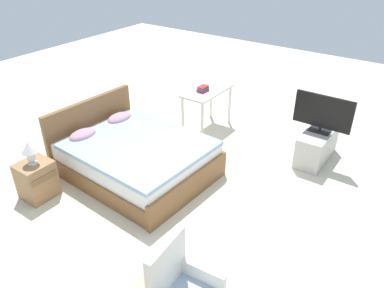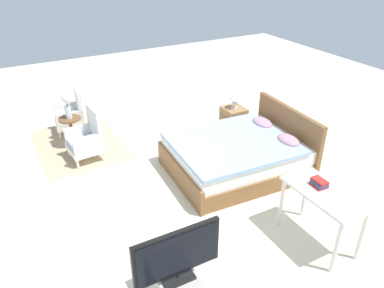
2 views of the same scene
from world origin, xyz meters
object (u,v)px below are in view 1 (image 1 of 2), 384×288
tv_stand (317,145)px  bed (134,156)px  tv_flatscreen (323,113)px  nightstand (37,180)px  table_lamp (29,150)px  vanity_desk (207,96)px  book_stack (203,89)px

tv_stand → bed: bearing=133.1°
tv_flatscreen → nightstand: bearing=138.3°
table_lamp → vanity_desk: (3.08, -0.80, -0.09)m
tv_flatscreen → book_stack: 2.07m
tv_stand → book_stack: 2.15m
nightstand → tv_stand: bearing=-41.7°
tv_stand → table_lamp: bearing=138.3°
nightstand → book_stack: (2.96, -0.78, 0.56)m
tv_stand → book_stack: (-0.23, 2.06, 0.57)m
table_lamp → tv_flatscreen: tv_flatscreen is taller
bed → vanity_desk: (1.88, -0.08, 0.36)m
bed → tv_stand: 2.91m
table_lamp → vanity_desk: 3.18m
bed → nightstand: 1.40m
table_lamp → nightstand: bearing=-90.0°
bed → vanity_desk: bearing=-2.5°
table_lamp → book_stack: 3.06m
tv_flatscreen → table_lamp: bearing=138.3°
book_stack → bed: bearing=177.9°
vanity_desk → book_stack: size_ratio=5.16×
bed → book_stack: 1.84m
table_lamp → tv_flatscreen: 4.27m
bed → nightstand: bearing=149.2°
vanity_desk → table_lamp: bearing=165.5°
nightstand → tv_stand: 4.27m
tv_flatscreen → book_stack: size_ratio=4.45×
nightstand → book_stack: 3.11m
bed → table_lamp: bed is taller
nightstand → tv_flatscreen: (3.19, -2.84, 0.56)m
bed → book_stack: size_ratio=11.00×
vanity_desk → book_stack: book_stack is taller
bed → nightstand: size_ratio=4.12×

